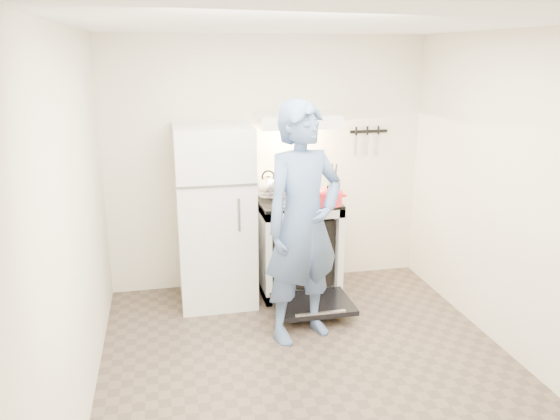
{
  "coord_description": "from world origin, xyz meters",
  "views": [
    {
      "loc": [
        -1.02,
        -3.49,
        2.33
      ],
      "look_at": [
        -0.05,
        1.0,
        1.0
      ],
      "focal_mm": 35.0,
      "sensor_mm": 36.0,
      "label": 1
    }
  ],
  "objects_px": {
    "refrigerator": "(215,216)",
    "stove_body": "(297,247)",
    "person": "(303,224)",
    "tea_kettle": "(268,185)",
    "dutch_oven": "(328,198)"
  },
  "relations": [
    {
      "from": "stove_body",
      "to": "person",
      "type": "bearing_deg",
      "value": -101.37
    },
    {
      "from": "person",
      "to": "refrigerator",
      "type": "bearing_deg",
      "value": 105.0
    },
    {
      "from": "refrigerator",
      "to": "dutch_oven",
      "type": "xyz_separation_m",
      "value": [
        0.95,
        -0.5,
        0.25
      ]
    },
    {
      "from": "stove_body",
      "to": "person",
      "type": "relative_size",
      "value": 0.46
    },
    {
      "from": "refrigerator",
      "to": "tea_kettle",
      "type": "bearing_deg",
      "value": 11.05
    },
    {
      "from": "person",
      "to": "stove_body",
      "type": "bearing_deg",
      "value": 57.72
    },
    {
      "from": "refrigerator",
      "to": "stove_body",
      "type": "height_order",
      "value": "refrigerator"
    },
    {
      "from": "tea_kettle",
      "to": "dutch_oven",
      "type": "height_order",
      "value": "tea_kettle"
    },
    {
      "from": "refrigerator",
      "to": "stove_body",
      "type": "distance_m",
      "value": 0.9
    },
    {
      "from": "stove_body",
      "to": "tea_kettle",
      "type": "relative_size",
      "value": 3.18
    },
    {
      "from": "refrigerator",
      "to": "dutch_oven",
      "type": "distance_m",
      "value": 1.11
    },
    {
      "from": "tea_kettle",
      "to": "person",
      "type": "relative_size",
      "value": 0.15
    },
    {
      "from": "stove_body",
      "to": "tea_kettle",
      "type": "bearing_deg",
      "value": 164.14
    },
    {
      "from": "dutch_oven",
      "to": "tea_kettle",
      "type": "bearing_deg",
      "value": 124.75
    },
    {
      "from": "stove_body",
      "to": "dutch_oven",
      "type": "distance_m",
      "value": 0.84
    }
  ]
}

